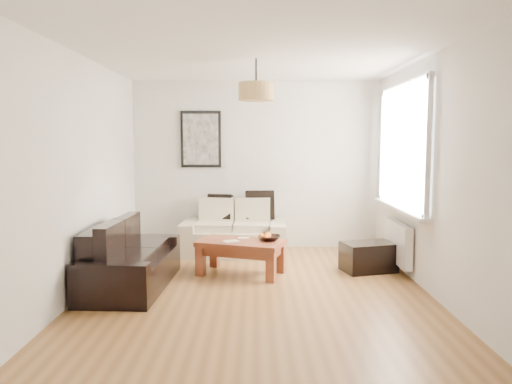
{
  "coord_description": "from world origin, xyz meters",
  "views": [
    {
      "loc": [
        -0.01,
        -5.25,
        1.66
      ],
      "look_at": [
        0.0,
        0.6,
        1.05
      ],
      "focal_mm": 33.74,
      "sensor_mm": 36.0,
      "label": 1
    }
  ],
  "objects_px": {
    "loveseat_cream": "(234,229)",
    "sofa_leather": "(131,257)",
    "coffee_table": "(241,257)",
    "ottoman": "(368,257)"
  },
  "relations": [
    {
      "from": "ottoman",
      "to": "coffee_table",
      "type": "bearing_deg",
      "value": -175.08
    },
    {
      "from": "loveseat_cream",
      "to": "ottoman",
      "type": "distance_m",
      "value": 2.03
    },
    {
      "from": "loveseat_cream",
      "to": "sofa_leather",
      "type": "bearing_deg",
      "value": -121.61
    },
    {
      "from": "coffee_table",
      "to": "ottoman",
      "type": "height_order",
      "value": "coffee_table"
    },
    {
      "from": "loveseat_cream",
      "to": "ottoman",
      "type": "relative_size",
      "value": 2.34
    },
    {
      "from": "coffee_table",
      "to": "loveseat_cream",
      "type": "bearing_deg",
      "value": 97.1
    },
    {
      "from": "loveseat_cream",
      "to": "coffee_table",
      "type": "bearing_deg",
      "value": -80.43
    },
    {
      "from": "sofa_leather",
      "to": "coffee_table",
      "type": "height_order",
      "value": "sofa_leather"
    },
    {
      "from": "loveseat_cream",
      "to": "coffee_table",
      "type": "xyz_separation_m",
      "value": [
        0.14,
        -1.1,
        -0.17
      ]
    },
    {
      "from": "coffee_table",
      "to": "ottoman",
      "type": "relative_size",
      "value": 1.61
    }
  ]
}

